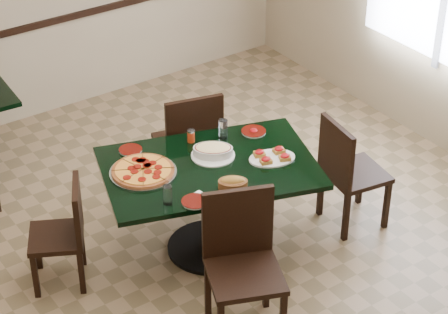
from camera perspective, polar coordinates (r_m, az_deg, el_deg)
floor at (r=6.60m, az=-0.29°, el=-6.38°), size 5.50×5.50×0.00m
room_shell at (r=7.74m, az=-1.31°, el=9.89°), size 5.50×5.50×5.50m
main_table at (r=6.32m, az=-0.95°, el=-1.95°), size 1.74×1.39×0.75m
chair_far at (r=6.88m, az=-2.22°, el=1.09°), size 0.56×0.56×0.99m
chair_near at (r=5.69m, az=1.16°, el=-6.45°), size 0.61×0.61×1.01m
chair_right at (r=6.68m, az=8.03°, el=-0.74°), size 0.49×0.49×0.92m
chair_left at (r=6.21m, az=-10.29°, el=-4.67°), size 0.51×0.51×0.81m
pepperoni_pizza at (r=6.16m, az=-5.31°, el=-0.90°), size 0.48×0.48×0.04m
lasagna_casserole at (r=6.30m, az=-0.73°, el=0.42°), size 0.34×0.32×0.09m
bread_basket at (r=5.96m, az=0.58°, el=-1.72°), size 0.25×0.23×0.09m
bruschetta_platter at (r=6.29m, az=3.16°, el=0.04°), size 0.40×0.34×0.05m
side_plate_near at (r=5.85m, az=-1.92°, el=-2.92°), size 0.18×0.18×0.02m
side_plate_far_r at (r=6.61m, az=1.95°, el=1.69°), size 0.19×0.19×0.03m
side_plate_far_l at (r=6.42m, az=-6.12°, el=0.46°), size 0.17×0.17×0.02m
napkin_setting at (r=5.89m, az=-1.64°, el=-2.70°), size 0.16×0.16×0.01m
water_glass_a at (r=6.51m, az=-0.07°, el=1.84°), size 0.07×0.07×0.15m
water_glass_b at (r=5.81m, az=-3.71°, el=-2.48°), size 0.06×0.06×0.14m
pepper_shaker at (r=6.48m, az=-2.17°, el=1.40°), size 0.06×0.06×0.10m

